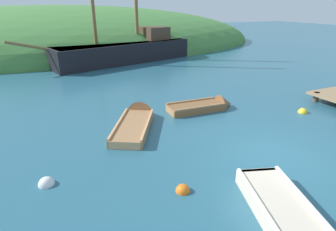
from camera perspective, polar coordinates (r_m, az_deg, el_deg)
name	(u,v)px	position (r m, az deg, el deg)	size (l,w,h in m)	color
ground_plane	(274,155)	(9.74, 21.17, -7.71)	(120.00, 120.00, 0.00)	#285B70
shore_hill	(61,47)	(35.42, -21.34, 13.11)	(49.66, 26.03, 9.14)	#477F3D
sailing_ship	(122,54)	(24.86, -9.45, 12.49)	(14.78, 7.12, 11.68)	black
rowboat_outer_left	(136,122)	(11.45, -6.56, -1.26)	(2.87, 3.89, 1.15)	#9E7047
rowboat_far	(206,107)	(13.09, 7.80, 1.74)	(3.28, 1.18, 1.00)	brown
buoy_yellow	(303,113)	(14.00, 26.10, 0.55)	(0.42, 0.42, 0.42)	yellow
buoy_white	(47,184)	(8.47, -23.83, -12.92)	(0.44, 0.44, 0.44)	white
buoy_orange	(183,191)	(7.56, 3.08, -15.36)	(0.39, 0.39, 0.39)	orange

